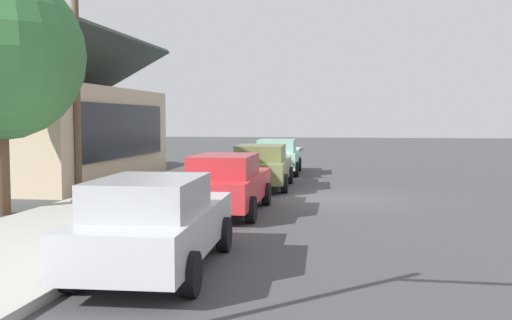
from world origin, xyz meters
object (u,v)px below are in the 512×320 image
car_olive (262,166)px  utility_pole_wooden (76,75)px  car_cherry (227,183)px  car_seafoam (278,156)px  car_silver (156,223)px  fire_hydrant_red (221,173)px

car_olive → utility_pole_wooden: (-3.18, 5.57, 3.11)m
car_olive → car_cherry: bearing=176.9°
car_seafoam → car_silver: bearing=177.9°
car_silver → fire_hydrant_red: bearing=4.7°
fire_hydrant_red → car_cherry: bearing=-166.0°
car_silver → fire_hydrant_red: 12.21m
car_olive → utility_pole_wooden: bearing=117.2°
car_seafoam → utility_pole_wooden: utility_pole_wooden is taller
car_seafoam → fire_hydrant_red: (-5.29, 1.44, -0.32)m
car_seafoam → fire_hydrant_red: car_seafoam is taller
car_silver → utility_pole_wooden: bearing=30.1°
utility_pole_wooden → car_seafoam: bearing=-31.9°
car_olive → fire_hydrant_red: 1.63m
car_silver → car_olive: bearing=-2.7°
utility_pole_wooden → fire_hydrant_red: 6.30m
car_seafoam → utility_pole_wooden: bearing=145.4°
car_cherry → utility_pole_wooden: utility_pole_wooden is taller
car_silver → car_seafoam: 17.39m
car_cherry → car_seafoam: size_ratio=1.02×
car_olive → fire_hydrant_red: car_olive is taller
car_silver → car_cherry: bearing=-2.0°
car_cherry → car_olive: size_ratio=0.99×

